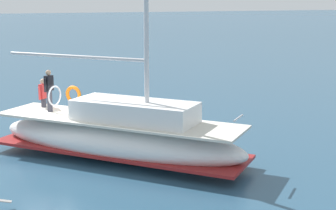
% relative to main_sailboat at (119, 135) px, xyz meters
% --- Properties ---
extents(ground_plane, '(400.00, 400.00, 0.00)m').
position_rel_main_sailboat_xyz_m(ground_plane, '(-1.58, -1.91, -0.91)').
color(ground_plane, '#284C66').
extents(main_sailboat, '(8.91, 7.99, 13.66)m').
position_rel_main_sailboat_xyz_m(main_sailboat, '(0.00, 0.00, 0.00)').
color(main_sailboat, white).
rests_on(main_sailboat, ground).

